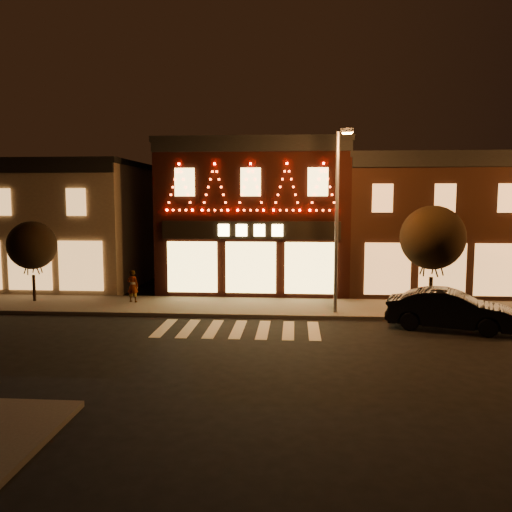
# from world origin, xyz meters

# --- Properties ---
(ground) EXTENTS (120.00, 120.00, 0.00)m
(ground) POSITION_xyz_m (0.00, 0.00, 0.00)
(ground) COLOR black
(ground) RESTS_ON ground
(sidewalk_far) EXTENTS (44.00, 4.00, 0.15)m
(sidewalk_far) POSITION_xyz_m (2.00, 8.00, 0.07)
(sidewalk_far) COLOR #47423D
(sidewalk_far) RESTS_ON ground
(building_left) EXTENTS (12.20, 8.28, 7.30)m
(building_left) POSITION_xyz_m (-13.00, 13.99, 3.66)
(building_left) COLOR #7E6C5A
(building_left) RESTS_ON ground
(building_pulp) EXTENTS (10.20, 8.34, 8.30)m
(building_pulp) POSITION_xyz_m (0.00, 13.98, 4.16)
(building_pulp) COLOR black
(building_pulp) RESTS_ON ground
(building_right_a) EXTENTS (9.20, 8.28, 7.50)m
(building_right_a) POSITION_xyz_m (9.50, 13.99, 3.76)
(building_right_a) COLOR #371C13
(building_right_a) RESTS_ON ground
(streetlamp_mid) EXTENTS (0.58, 1.81, 7.88)m
(streetlamp_mid) POSITION_xyz_m (4.07, 6.57, 4.78)
(streetlamp_mid) COLOR #59595E
(streetlamp_mid) RESTS_ON sidewalk_far
(tree_left) EXTENTS (2.35, 2.35, 3.94)m
(tree_left) POSITION_xyz_m (-10.60, 8.32, 2.90)
(tree_left) COLOR black
(tree_left) RESTS_ON sidewalk_far
(tree_right) EXTENTS (2.83, 2.83, 4.73)m
(tree_right) POSITION_xyz_m (8.29, 7.29, 3.46)
(tree_right) COLOR black
(tree_right) RESTS_ON sidewalk_far
(dark_sedan) EXTENTS (5.11, 3.00, 1.59)m
(dark_sedan) POSITION_xyz_m (8.37, 4.63, 0.80)
(dark_sedan) COLOR black
(dark_sedan) RESTS_ON ground
(pedestrian) EXTENTS (0.64, 0.50, 1.58)m
(pedestrian) POSITION_xyz_m (-5.64, 8.38, 0.94)
(pedestrian) COLOR gray
(pedestrian) RESTS_ON sidewalk_far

